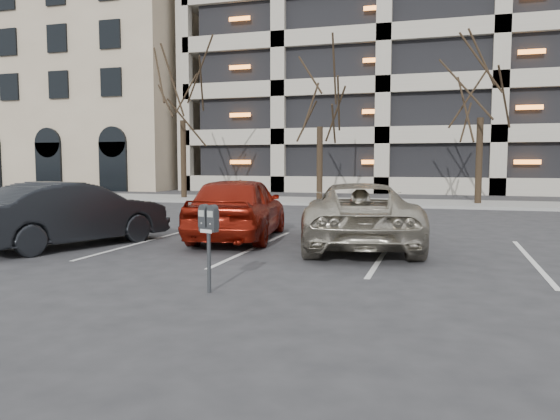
# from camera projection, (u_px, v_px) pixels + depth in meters

# --- Properties ---
(ground) EXTENTS (140.00, 140.00, 0.00)m
(ground) POSITION_uv_depth(u_px,v_px,m) (288.00, 271.00, 9.44)
(ground) COLOR #28282B
(ground) RESTS_ON ground
(sidewalk) EXTENTS (80.00, 4.00, 0.12)m
(sidewalk) POSITION_uv_depth(u_px,v_px,m) (384.00, 203.00, 24.71)
(sidewalk) COLOR gray
(sidewalk) RESTS_ON ground
(stall_lines) EXTENTS (16.90, 5.20, 0.00)m
(stall_lines) POSITION_uv_depth(u_px,v_px,m) (255.00, 247.00, 12.04)
(stall_lines) COLOR silver
(stall_lines) RESTS_ON ground
(office_building) EXTENTS (26.00, 16.20, 15.00)m
(office_building) POSITION_uv_depth(u_px,v_px,m) (62.00, 95.00, 45.34)
(office_building) COLOR tan
(office_building) RESTS_ON ground
(tree_a) EXTENTS (3.88, 3.88, 8.82)m
(tree_a) POSITION_uv_depth(u_px,v_px,m) (182.00, 71.00, 27.01)
(tree_a) COLOR black
(tree_a) RESTS_ON ground
(tree_b) EXTENTS (3.44, 3.44, 7.83)m
(tree_b) POSITION_uv_depth(u_px,v_px,m) (320.00, 80.00, 25.08)
(tree_b) COLOR black
(tree_b) RESTS_ON ground
(tree_c) EXTENTS (3.70, 3.70, 8.40)m
(tree_c) POSITION_uv_depth(u_px,v_px,m) (482.00, 63.00, 23.04)
(tree_c) COLOR black
(tree_c) RESTS_ON ground
(parking_meter) EXTENTS (0.34, 0.22, 1.25)m
(parking_meter) POSITION_uv_depth(u_px,v_px,m) (209.00, 227.00, 7.79)
(parking_meter) COLOR black
(parking_meter) RESTS_ON ground
(suv_silver) EXTENTS (3.31, 5.49, 1.43)m
(suv_silver) POSITION_uv_depth(u_px,v_px,m) (359.00, 215.00, 12.20)
(suv_silver) COLOR #ABA391
(suv_silver) RESTS_ON ground
(car_red) EXTENTS (2.52, 4.82, 1.56)m
(car_red) POSITION_uv_depth(u_px,v_px,m) (239.00, 207.00, 13.29)
(car_red) COLOR maroon
(car_red) RESTS_ON ground
(car_dark) EXTENTS (3.00, 4.65, 1.45)m
(car_dark) POSITION_uv_depth(u_px,v_px,m) (72.00, 214.00, 12.20)
(car_dark) COLOR black
(car_dark) RESTS_ON ground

